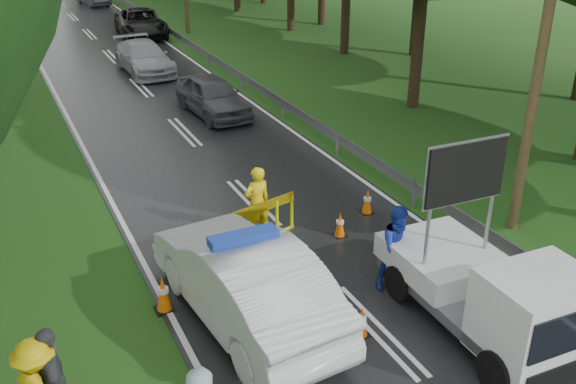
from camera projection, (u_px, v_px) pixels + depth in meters
ground at (376, 331)px, 12.02m from camera, size 160.00×160.00×0.00m
road at (90, 34)px, 36.47m from camera, size 7.00×140.00×0.02m
guardrail at (154, 21)px, 37.41m from camera, size 0.12×60.06×0.70m
utility_pole_near at (548, 16)px, 13.51m from camera, size 1.40×0.24×10.00m
police_sedan at (245, 281)px, 11.99m from camera, size 2.28×5.33×1.88m
work_truck at (492, 293)px, 11.52m from camera, size 2.03×4.36×3.43m
barrier at (253, 215)px, 14.65m from camera, size 2.33×0.62×0.99m
officer at (257, 203)px, 14.91m from camera, size 0.69×0.49×1.78m
civilian at (399, 248)px, 12.99m from camera, size 0.91×0.72×1.83m
bystander_mid at (53, 381)px, 9.48m from camera, size 0.57×1.11×1.82m
queue_car_first at (213, 96)px, 23.27m from camera, size 1.93×4.24×1.41m
queue_car_second at (144, 58)px, 28.67m from camera, size 2.01×4.69×1.35m
queue_car_third at (141, 23)px, 35.79m from camera, size 2.91×5.50×1.47m
cone_center at (362, 322)px, 11.75m from camera, size 0.30×0.30×0.64m
cone_far at (340, 225)px, 15.15m from camera, size 0.30×0.30×0.64m
cone_left_mid at (163, 294)px, 12.45m from camera, size 0.36×0.36×0.77m
cone_right at (367, 202)px, 16.23m from camera, size 0.32×0.32×0.67m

